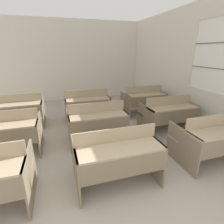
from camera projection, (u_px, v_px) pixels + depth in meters
The scene contains 10 objects.
wall_back at pixel (68, 61), 6.72m from camera, with size 5.83×0.06×2.99m.
wall_right_with_window at pixel (185, 67), 4.73m from camera, with size 0.06×6.35×2.99m.
bench_front_center at pixel (116, 155), 2.55m from camera, with size 1.21×0.81×0.88m.
bench_front_right at pixel (213, 138), 3.05m from camera, with size 1.21×0.81×0.88m.
bench_second_left at pixel (5, 133), 3.25m from camera, with size 1.21×0.81×0.88m.
bench_second_center at pixel (97, 122), 3.74m from camera, with size 1.21×0.81×0.88m.
bench_second_right at pixel (168, 113), 4.24m from camera, with size 1.21×0.81×0.88m.
bench_third_left at pixel (18, 110), 4.45m from camera, with size 1.21×0.81×0.88m.
bench_third_center at pixel (87, 104), 4.93m from camera, with size 1.21×0.81×0.88m.
bench_third_right at pixel (144, 100), 5.41m from camera, with size 1.21×0.81×0.88m.
Camera 1 is at (-0.45, -0.80, 1.90)m, focal length 28.00 mm.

